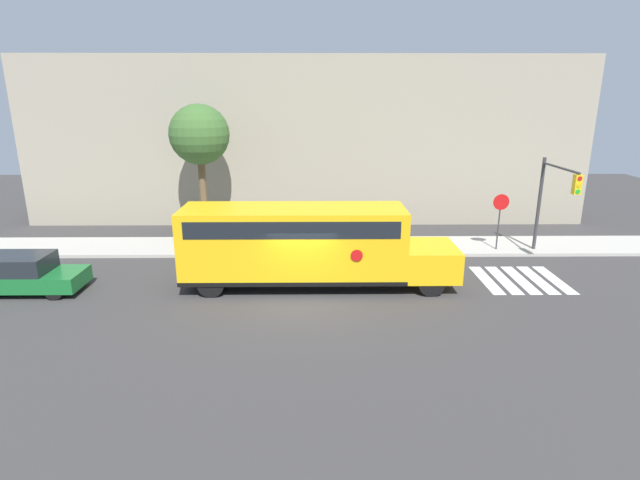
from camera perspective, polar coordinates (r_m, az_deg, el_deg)
The scene contains 9 objects.
ground_plane at distance 18.53m, azimuth -2.05°, elevation -6.87°, with size 60.00×60.00×0.00m, color #3A3838.
sidewalk_strip at distance 24.61m, azimuth -1.70°, elevation -0.74°, with size 44.00×3.00×0.15m.
building_backdrop at distance 30.14m, azimuth -1.55°, elevation 11.37°, with size 32.00×4.00×9.38m.
crosswalk_stripes at distance 22.04m, azimuth 21.92°, elevation -4.23°, with size 3.30×3.20×0.01m.
school_bus at distance 19.29m, azimuth -1.81°, elevation -0.25°, with size 10.58×2.57×3.15m.
parked_car at distance 22.10m, azimuth -30.80°, elevation -3.36°, with size 4.25×1.77×1.48m.
stop_sign at distance 24.93m, azimuth 19.86°, elevation 2.84°, with size 0.75×0.10×2.84m.
traffic_light at distance 24.42m, azimuth 25.04°, elevation 4.75°, with size 0.28×3.35×4.52m.
tree_near_sidewalk at distance 26.29m, azimuth -13.61°, elevation 11.49°, with size 3.02×3.02×6.86m.
Camera 1 is at (0.47, -17.02, 7.30)m, focal length 28.00 mm.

